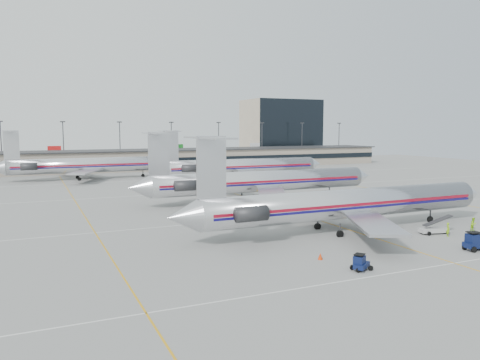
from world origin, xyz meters
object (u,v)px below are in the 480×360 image
tug_center (475,242)px  belt_loader (434,229)px  jet_foreground (342,204)px  jet_second_row (258,181)px

tug_center → belt_loader: bearing=78.4°
belt_loader → tug_center: bearing=-94.2°
jet_foreground → tug_center: 15.52m
jet_second_row → belt_loader: jet_second_row is taller
jet_foreground → jet_second_row: size_ratio=0.98×
jet_second_row → belt_loader: (8.42, -32.10, -3.03)m
jet_foreground → belt_loader: bearing=-30.5°
jet_foreground → tug_center: size_ratio=17.85×
tug_center → belt_loader: belt_loader is taller
jet_second_row → belt_loader: size_ratio=10.90×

